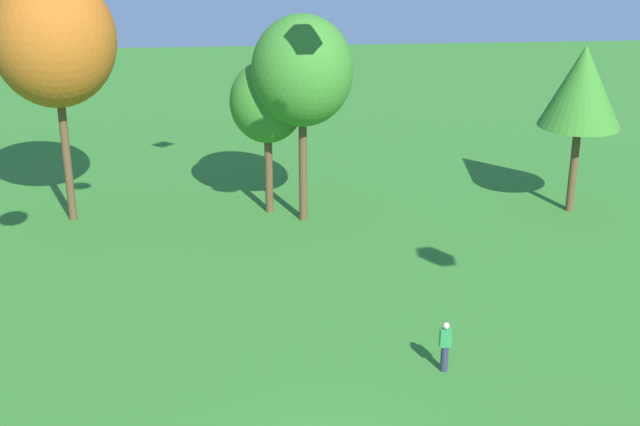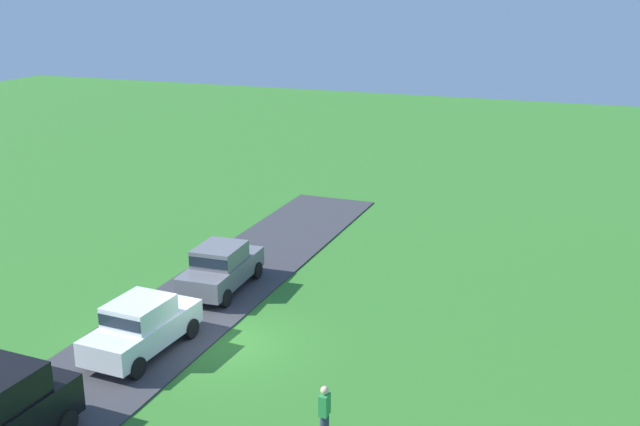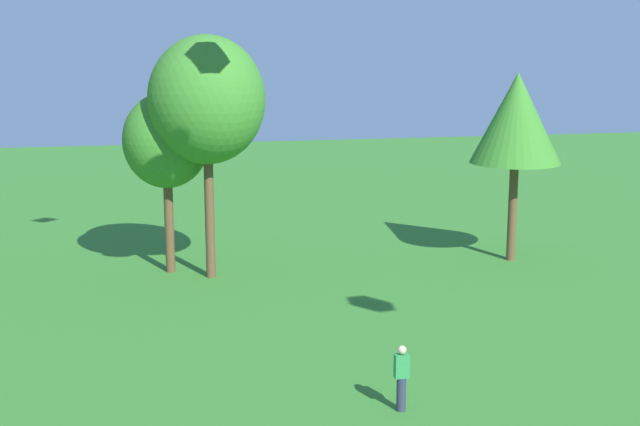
# 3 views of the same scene
# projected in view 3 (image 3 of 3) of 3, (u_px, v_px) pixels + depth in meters

# --- Properties ---
(person_watching_sky) EXTENTS (0.36, 0.24, 1.71)m
(person_watching_sky) POSITION_uv_depth(u_px,v_px,m) (401.00, 377.00, 22.13)
(person_watching_sky) COLOR #2D334C
(person_watching_sky) RESTS_ON ground
(tree_right_of_center) EXTENTS (3.33, 3.33, 7.02)m
(tree_right_of_center) POSITION_uv_depth(u_px,v_px,m) (166.00, 142.00, 34.04)
(tree_right_of_center) COLOR brown
(tree_right_of_center) RESTS_ON ground
(tree_left_of_center) EXTENTS (4.36, 4.36, 9.20)m
(tree_left_of_center) POSITION_uv_depth(u_px,v_px,m) (207.00, 101.00, 32.95)
(tree_left_of_center) COLOR brown
(tree_left_of_center) RESTS_ON ground
(tree_far_right) EXTENTS (3.65, 3.65, 7.71)m
(tree_far_right) POSITION_uv_depth(u_px,v_px,m) (517.00, 119.00, 35.71)
(tree_far_right) COLOR brown
(tree_far_right) RESTS_ON ground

